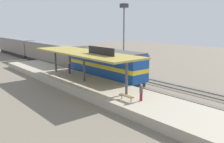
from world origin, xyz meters
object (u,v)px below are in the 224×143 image
object	(u,v)px
passenger_carriage_rear	(16,46)
light_mast	(124,23)
platform_bench	(126,96)
locomotive	(105,64)
person_waiting	(69,67)
person_walking	(141,91)
passenger_carriage_front	(50,54)

from	to	relation	value
passenger_carriage_rear	light_mast	distance (m)	35.72
platform_bench	locomotive	bearing A→B (deg)	61.13
passenger_carriage_rear	person_waiting	xyz separation A→B (m)	(-3.76, -34.94, -0.46)
person_waiting	person_walking	size ratio (longest dim) A/B	1.00
locomotive	person_walking	world-z (taller)	locomotive
locomotive	passenger_carriage_front	xyz separation A→B (m)	(0.00, 18.00, -0.10)
platform_bench	locomotive	distance (m)	12.47
passenger_carriage_rear	person_walking	distance (m)	50.99
platform_bench	passenger_carriage_rear	distance (m)	50.05
locomotive	person_walking	size ratio (longest dim) A/B	8.44
locomotive	light_mast	xyz separation A→B (m)	(7.80, 4.47, 5.99)
platform_bench	light_mast	xyz separation A→B (m)	(13.80, 15.36, 7.05)
light_mast	locomotive	bearing A→B (deg)	-150.17
passenger_carriage_rear	light_mast	size ratio (longest dim) A/B	1.71
locomotive	passenger_carriage_front	world-z (taller)	locomotive
passenger_carriage_rear	person_walking	bearing A→B (deg)	-95.68
person_walking	light_mast	bearing A→B (deg)	51.93
light_mast	person_waiting	bearing A→B (deg)	-176.94
passenger_carriage_rear	platform_bench	bearing A→B (deg)	-96.89
light_mast	person_waiting	size ratio (longest dim) A/B	6.84
light_mast	person_walking	xyz separation A→B (m)	(-12.85, -16.41, -6.54)
platform_bench	passenger_carriage_rear	xyz separation A→B (m)	(6.00, 49.68, 0.97)
passenger_carriage_front	light_mast	world-z (taller)	light_mast
passenger_carriage_front	person_waiting	xyz separation A→B (m)	(-3.76, -14.14, -0.46)
platform_bench	locomotive	size ratio (longest dim) A/B	0.12
passenger_carriage_front	person_walking	bearing A→B (deg)	-99.57
platform_bench	light_mast	size ratio (longest dim) A/B	0.15
light_mast	passenger_carriage_rear	bearing A→B (deg)	102.80
locomotive	passenger_carriage_rear	xyz separation A→B (m)	(0.00, 38.80, -0.10)
platform_bench	passenger_carriage_rear	world-z (taller)	passenger_carriage_rear
light_mast	person_walking	size ratio (longest dim) A/B	6.84
passenger_carriage_front	passenger_carriage_rear	world-z (taller)	same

